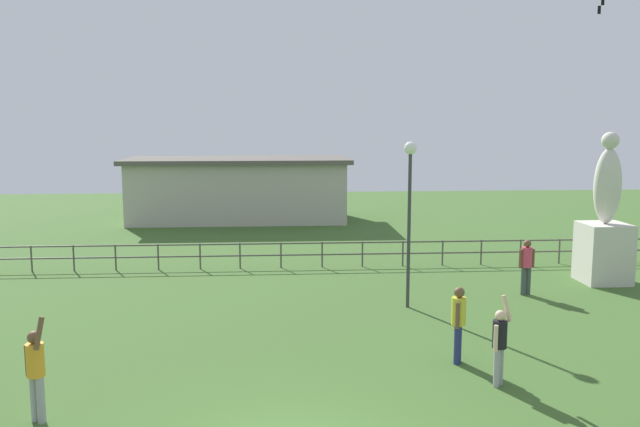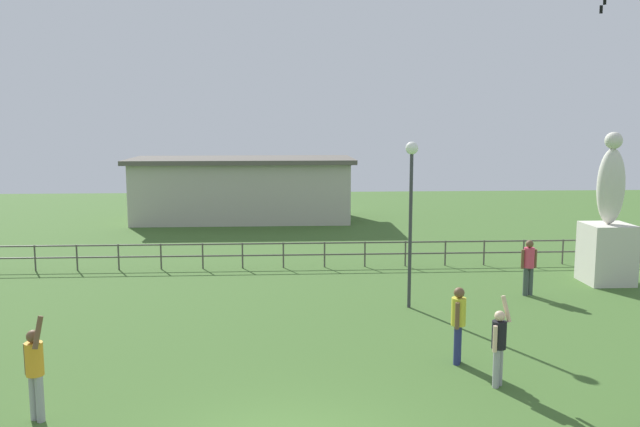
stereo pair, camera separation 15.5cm
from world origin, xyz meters
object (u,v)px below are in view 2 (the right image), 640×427
person_2 (499,342)px  person_3 (35,368)px  lamppost (411,189)px  statue_monument (608,232)px  person_5 (458,320)px  person_0 (529,264)px

person_2 → person_3: (-8.83, -1.04, 0.06)m
person_2 → person_3: bearing=-173.3°
lamppost → person_3: 10.91m
statue_monument → person_5: bearing=-134.6°
person_2 → person_5: size_ratio=1.07×
person_0 → person_5: bearing=-123.7°
person_3 → lamppost: bearing=40.1°
statue_monument → person_3: (-15.28, -9.38, -0.72)m
person_3 → person_5: 8.68m
statue_monument → person_5: statue_monument is taller
person_0 → person_5: person_5 is taller
statue_monument → person_2: size_ratio=2.69×
lamppost → person_0: 4.78m
statue_monument → lamppost: 7.78m
lamppost → person_5: (0.22, -4.49, -2.45)m
lamppost → person_5: size_ratio=2.75×
lamppost → person_3: size_ratio=2.41×
statue_monument → lamppost: size_ratio=1.05×
person_0 → person_5: size_ratio=1.00×
person_0 → person_2: 7.64m
person_0 → person_3: 14.46m
person_2 → person_5: 1.41m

